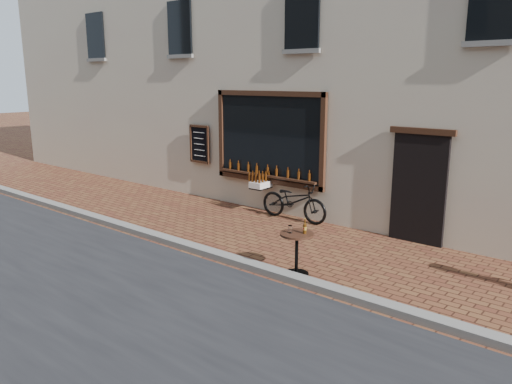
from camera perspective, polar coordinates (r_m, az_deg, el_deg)
The scene contains 5 objects.
ground at distance 8.87m, azimuth -2.78°, elevation -8.69°, with size 90.00×90.00×0.00m, color #582C1C.
kerb at distance 8.99m, azimuth -1.92°, elevation -7.98°, with size 90.00×0.25×0.12m, color slate.
shop_building at distance 13.87m, azimuth 16.54°, elevation 19.56°, with size 28.00×6.20×10.00m.
cargo_bicycle at distance 11.70m, azimuth 4.20°, elevation -0.92°, with size 2.12×0.65×1.00m.
bistro_table at distance 8.43m, azimuth 4.70°, elevation -6.06°, with size 0.58×0.58×0.99m.
Camera 1 is at (5.59, -6.07, 3.25)m, focal length 35.00 mm.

